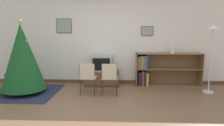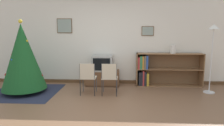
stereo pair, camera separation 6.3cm
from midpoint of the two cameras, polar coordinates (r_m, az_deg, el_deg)
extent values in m
plane|color=brown|center=(4.14, -4.33, -13.75)|extent=(24.00, 24.00, 0.00)
cube|color=silver|center=(6.13, -1.69, 6.68)|extent=(8.62, 0.08, 2.70)
cube|color=brown|center=(6.26, -1.67, -5.30)|extent=(8.62, 0.03, 0.10)
cube|color=brown|center=(6.30, -13.12, 10.31)|extent=(0.46, 0.02, 0.43)
cube|color=gray|center=(6.29, -13.15, 10.31)|extent=(0.42, 0.01, 0.40)
cube|color=brown|center=(6.10, 10.46, 8.96)|extent=(0.36, 0.02, 0.28)
cube|color=gray|center=(6.09, 10.48, 8.96)|extent=(0.33, 0.01, 0.25)
cube|color=#23283D|center=(5.82, -23.25, -7.65)|extent=(1.72, 1.67, 0.01)
cylinder|color=maroon|center=(5.80, -23.28, -7.14)|extent=(0.36, 0.36, 0.10)
cone|color=#195123|center=(5.63, -23.85, 1.68)|extent=(1.13, 1.13, 1.69)
sphere|color=yellow|center=(5.60, -24.44, 10.81)|extent=(0.10, 0.10, 0.10)
sphere|color=gold|center=(5.75, -27.80, -3.08)|extent=(0.06, 0.06, 0.06)
sphere|color=#1E4CB2|center=(5.50, -26.43, 0.82)|extent=(0.05, 0.05, 0.05)
sphere|color=#1E4CB2|center=(5.87, -21.05, 0.05)|extent=(0.05, 0.05, 0.05)
sphere|color=red|center=(5.70, -26.38, 2.17)|extent=(0.05, 0.05, 0.05)
sphere|color=red|center=(5.64, -19.08, -3.35)|extent=(0.05, 0.05, 0.05)
sphere|color=gold|center=(5.53, -22.82, 5.84)|extent=(0.06, 0.06, 0.06)
sphere|color=silver|center=(5.93, -26.93, -2.27)|extent=(0.06, 0.06, 0.06)
sphere|color=red|center=(5.68, -27.77, -2.95)|extent=(0.06, 0.06, 0.06)
cube|color=#4C311E|center=(6.03, -2.44, -6.13)|extent=(0.96, 0.46, 0.05)
cube|color=brown|center=(5.98, -2.45, -4.06)|extent=(1.00, 0.48, 0.40)
cube|color=#9E9E99|center=(5.89, -2.48, -0.04)|extent=(0.60, 0.46, 0.45)
cube|color=black|center=(5.66, -2.71, -0.41)|extent=(0.49, 0.01, 0.35)
cube|color=beige|center=(5.15, -6.39, -4.13)|extent=(0.40, 0.40, 0.02)
cube|color=beige|center=(4.93, -6.80, -2.40)|extent=(0.35, 0.01, 0.38)
cylinder|color=#4C4C51|center=(5.41, -7.93, -5.93)|extent=(0.02, 0.02, 0.42)
cylinder|color=#4C4C51|center=(5.35, -4.13, -6.02)|extent=(0.02, 0.02, 0.42)
cylinder|color=#4C4C51|center=(5.07, -8.71, -6.97)|extent=(0.02, 0.02, 0.42)
cylinder|color=#4C4C51|center=(5.01, -4.64, -7.09)|extent=(0.02, 0.02, 0.42)
cylinder|color=#4C4C51|center=(5.02, -8.76, -4.80)|extent=(0.02, 0.02, 0.82)
cylinder|color=#4C4C51|center=(4.96, -4.67, -4.89)|extent=(0.02, 0.02, 0.82)
cube|color=beige|center=(5.09, -0.31, -4.23)|extent=(0.40, 0.40, 0.02)
cube|color=beige|center=(4.86, -0.45, -2.49)|extent=(0.35, 0.01, 0.38)
cylinder|color=#4C4C51|center=(5.33, -2.14, -6.06)|extent=(0.02, 0.02, 0.42)
cylinder|color=#4C4C51|center=(5.31, 1.75, -6.12)|extent=(0.02, 0.02, 0.42)
cylinder|color=#4C4C51|center=(4.99, -2.51, -7.14)|extent=(0.02, 0.02, 0.42)
cylinder|color=#4C4C51|center=(4.97, 1.65, -7.20)|extent=(0.02, 0.02, 0.42)
cylinder|color=#4C4C51|center=(4.94, -2.53, -4.93)|extent=(0.02, 0.02, 0.82)
cylinder|color=#4C4C51|center=(4.92, 1.66, -4.99)|extent=(0.02, 0.02, 0.82)
cube|color=olive|center=(5.99, 7.38, -1.80)|extent=(0.02, 0.36, 0.97)
cube|color=olive|center=(6.41, 24.50, -1.82)|extent=(0.02, 0.36, 0.97)
cube|color=olive|center=(6.06, 16.44, 2.59)|extent=(1.91, 0.36, 0.02)
cube|color=olive|center=(6.23, 16.05, -6.12)|extent=(1.91, 0.36, 0.02)
cube|color=olive|center=(6.13, 16.25, -1.65)|extent=(1.87, 0.36, 0.02)
cube|color=brown|center=(6.30, 15.88, -1.53)|extent=(1.91, 0.01, 0.97)
cube|color=#232328|center=(6.02, 8.15, -4.40)|extent=(0.05, 0.28, 0.39)
cube|color=#232328|center=(6.03, 8.70, -4.31)|extent=(0.05, 0.30, 0.40)
cube|color=#B73333|center=(6.00, 9.18, -4.21)|extent=(0.04, 0.25, 0.44)
cube|color=#232328|center=(6.01, 9.73, -4.36)|extent=(0.06, 0.24, 0.41)
cube|color=gold|center=(6.01, 10.39, -4.58)|extent=(0.07, 0.20, 0.37)
cube|color=#B73333|center=(5.93, 7.89, 0.04)|extent=(0.05, 0.29, 0.34)
cube|color=#337547|center=(5.94, 8.50, 0.20)|extent=(0.07, 0.30, 0.38)
cube|color=orange|center=(5.93, 9.08, 0.18)|extent=(0.04, 0.28, 0.37)
cube|color=#756047|center=(5.90, 9.64, 0.15)|extent=(0.05, 0.20, 0.38)
cube|color=#2D4C93|center=(5.95, 10.15, 0.26)|extent=(0.06, 0.30, 0.39)
cylinder|color=silver|center=(6.04, 17.35, 3.76)|extent=(0.14, 0.14, 0.24)
torus|color=silver|center=(6.03, 17.41, 4.90)|extent=(0.12, 0.12, 0.03)
cylinder|color=silver|center=(5.92, 26.21, -7.49)|extent=(0.28, 0.28, 0.03)
cylinder|color=silver|center=(5.75, 26.78, 0.45)|extent=(0.03, 0.03, 1.63)
cone|color=white|center=(5.70, 27.41, 9.16)|extent=(0.28, 0.28, 0.12)
camera|label=1|loc=(0.03, -89.64, 0.06)|focal=32.00mm
camera|label=2|loc=(0.03, 90.36, -0.06)|focal=32.00mm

